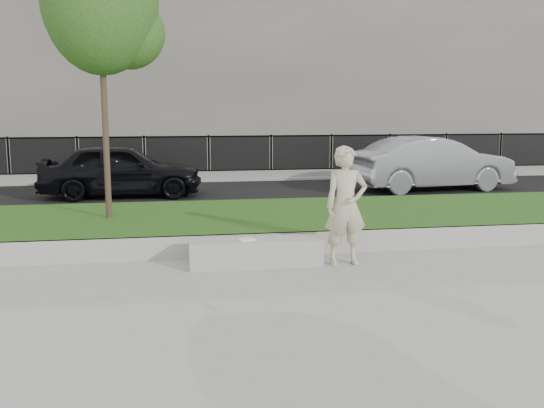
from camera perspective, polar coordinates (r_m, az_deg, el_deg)
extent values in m
plane|color=gray|center=(9.70, 2.34, -6.25)|extent=(90.00, 90.00, 0.00)
cube|color=#10380E|center=(12.53, -0.49, -1.79)|extent=(34.00, 4.00, 0.40)
cube|color=gray|center=(10.64, 1.19, -3.75)|extent=(34.00, 0.08, 0.40)
cube|color=black|center=(17.94, -3.28, 0.91)|extent=(34.00, 7.00, 0.04)
cube|color=gray|center=(22.38, -4.56, 2.62)|extent=(34.00, 3.00, 0.12)
cube|color=slate|center=(21.37, -4.32, 2.81)|extent=(32.00, 0.30, 0.24)
cube|color=black|center=(21.31, -4.34, 4.49)|extent=(32.00, 0.04, 1.50)
cube|color=black|center=(21.26, -4.37, 6.37)|extent=(32.00, 0.05, 0.05)
cube|color=black|center=(21.35, -4.33, 3.16)|extent=(32.00, 0.05, 0.05)
cube|color=#5F5C53|center=(29.32, -5.93, 13.80)|extent=(34.00, 10.00, 10.00)
cube|color=gray|center=(9.92, -1.54, -4.57)|extent=(2.16, 0.54, 0.44)
imported|color=#C1B794|center=(9.94, 6.98, -0.18)|extent=(0.73, 0.49, 1.95)
cube|color=white|center=(9.78, -2.39, -3.37)|extent=(0.29, 0.24, 0.03)
cylinder|color=#38281C|center=(12.29, -15.55, 10.30)|extent=(0.12, 0.12, 4.99)
sphere|color=#1A4617|center=(12.53, -13.32, 15.39)|extent=(1.40, 1.40, 1.40)
imported|color=black|center=(17.73, -14.00, 3.12)|extent=(4.51, 1.82, 1.54)
imported|color=#9B9DA3|center=(19.26, 14.81, 3.70)|extent=(5.15, 2.34, 1.64)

